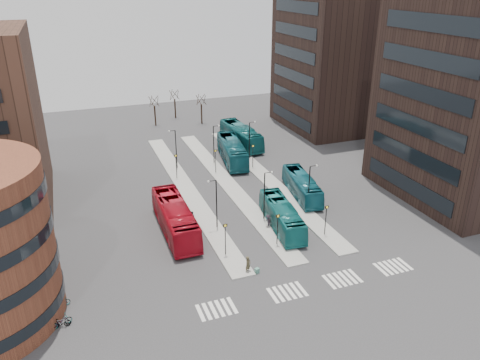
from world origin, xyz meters
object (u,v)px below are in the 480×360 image
object	(u,v)px
red_bus	(175,218)
traveller	(248,265)
suitcase	(257,271)
bicycle_near	(61,322)
bicycle_mid	(61,323)
teal_bus_d	(241,135)
bicycle_far	(60,303)
commuter_b	(292,233)
teal_bus_b	(232,151)
teal_bus_c	(302,186)
commuter_c	(268,221)
teal_bus_a	(282,216)
commuter_a	(192,218)

from	to	relation	value
red_bus	traveller	xyz separation A→B (m)	(4.88, -10.59, -0.91)
suitcase	bicycle_near	xyz separation A→B (m)	(-18.51, -1.41, 0.22)
traveller	bicycle_mid	xyz separation A→B (m)	(-17.71, -1.96, -0.44)
teal_bus_d	bicycle_far	xyz separation A→B (m)	(-30.71, -35.56, -1.35)
commuter_b	bicycle_mid	size ratio (longest dim) A/B	1.03
teal_bus_b	suitcase	bearing A→B (deg)	-96.06
bicycle_near	teal_bus_c	bearing A→B (deg)	-83.86
commuter_c	bicycle_far	size ratio (longest dim) A/B	0.94
traveller	bicycle_far	world-z (taller)	traveller
suitcase	commuter_b	distance (m)	7.83
red_bus	teal_bus_a	world-z (taller)	red_bus
commuter_a	bicycle_mid	world-z (taller)	commuter_a
teal_bus_b	commuter_c	xyz separation A→B (m)	(-3.32, -21.90, -0.95)
traveller	bicycle_near	distance (m)	17.81
commuter_c	traveller	bearing A→B (deg)	-38.12
teal_bus_b	bicycle_near	bearing A→B (deg)	-121.14
bicycle_mid	red_bus	bearing A→B (deg)	-48.61
suitcase	commuter_a	world-z (taller)	commuter_a
suitcase	bicycle_near	bearing A→B (deg)	165.27
teal_bus_b	traveller	bearing A→B (deg)	-97.68
commuter_a	bicycle_mid	xyz separation A→B (m)	(-15.08, -13.61, -0.37)
teal_bus_c	bicycle_far	world-z (taller)	teal_bus_c
teal_bus_c	traveller	bearing A→B (deg)	-123.97
teal_bus_c	teal_bus_d	size ratio (longest dim) A/B	0.83
commuter_a	commuter_b	size ratio (longest dim) A/B	1.04
teal_bus_c	bicycle_near	world-z (taller)	teal_bus_c
teal_bus_d	commuter_a	distance (m)	29.35
red_bus	bicycle_near	xyz separation A→B (m)	(-12.83, -12.42, -1.33)
teal_bus_a	bicycle_near	xyz separation A→B (m)	(-24.81, -9.06, -1.03)
teal_bus_c	commuter_b	size ratio (longest dim) A/B	6.56
commuter_a	bicycle_near	distance (m)	20.23
bicycle_far	bicycle_mid	bearing A→B (deg)	164.67
red_bus	bicycle_far	size ratio (longest dim) A/B	7.66
commuter_b	bicycle_near	size ratio (longest dim) A/B	0.87
teal_bus_c	commuter_b	distance (m)	11.72
commuter_a	teal_bus_c	bearing A→B (deg)	179.40
teal_bus_a	teal_bus_c	distance (m)	9.31
bicycle_near	commuter_c	bearing A→B (deg)	-88.64
commuter_c	commuter_a	bearing A→B (deg)	-117.42
teal_bus_b	teal_bus_c	bearing A→B (deg)	-65.15
red_bus	teal_bus_c	size ratio (longest dim) A/B	1.22
bicycle_mid	teal_bus_a	bearing A→B (deg)	-72.65
red_bus	teal_bus_c	distance (m)	18.56
suitcase	teal_bus_a	bearing A→B (deg)	31.44
teal_bus_a	commuter_c	distance (m)	1.75
traveller	red_bus	bearing A→B (deg)	86.06
teal_bus_b	bicycle_far	world-z (taller)	teal_bus_b
teal_bus_a	commuter_b	world-z (taller)	teal_bus_a
red_bus	bicycle_mid	world-z (taller)	red_bus
traveller	commuter_a	xyz separation A→B (m)	(-2.63, 11.65, -0.07)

